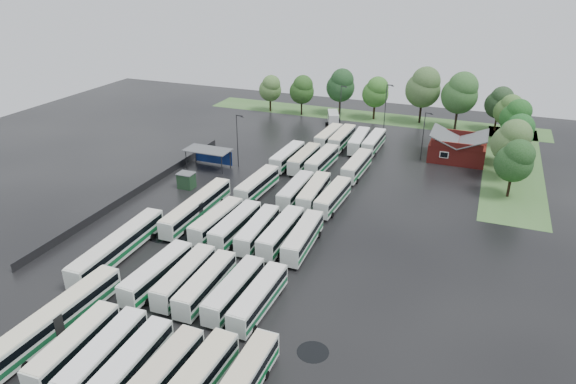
% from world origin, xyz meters
% --- Properties ---
extents(ground, '(160.00, 160.00, 0.00)m').
position_xyz_m(ground, '(0.00, 0.00, 0.00)').
color(ground, black).
rests_on(ground, ground).
extents(brick_building, '(10.07, 8.60, 5.39)m').
position_xyz_m(brick_building, '(24.00, 42.77, 1.87)').
color(brick_building, maroon).
rests_on(brick_building, ground).
extents(wash_shed, '(8.20, 4.20, 3.58)m').
position_xyz_m(wash_shed, '(-17.20, 22.02, 2.99)').
color(wash_shed, '#2D2D30').
rests_on(wash_shed, ground).
extents(utility_hut, '(2.70, 2.20, 2.62)m').
position_xyz_m(utility_hut, '(-16.20, 12.60, 1.32)').
color(utility_hut, '#19371E').
rests_on(utility_hut, ground).
extents(grass_strip_north, '(80.00, 10.00, 0.01)m').
position_xyz_m(grass_strip_north, '(2.00, 64.80, 0.01)').
color(grass_strip_north, '#406B31').
rests_on(grass_strip_north, ground).
extents(grass_strip_east, '(10.00, 50.00, 0.01)m').
position_xyz_m(grass_strip_east, '(34.00, 42.80, 0.01)').
color(grass_strip_east, '#406B31').
rests_on(grass_strip_east, ground).
extents(west_fence, '(0.10, 50.00, 1.20)m').
position_xyz_m(west_fence, '(-22.20, 8.00, 0.60)').
color(west_fence, '#2D2D30').
rests_on(west_fence, ground).
extents(bus_r0c0, '(2.65, 10.76, 2.98)m').
position_xyz_m(bus_r0c0, '(-4.43, -25.77, 1.64)').
color(bus_r0c0, silver).
rests_on(bus_r0c0, ground).
extents(bus_r0c1, '(2.85, 10.98, 3.03)m').
position_xyz_m(bus_r0c1, '(-1.13, -25.71, 1.67)').
color(bus_r0c1, silver).
rests_on(bus_r0c1, ground).
extents(bus_r0c2, '(2.57, 10.86, 3.01)m').
position_xyz_m(bus_r0c2, '(1.96, -25.99, 1.65)').
color(bus_r0c2, silver).
rests_on(bus_r0c2, ground).
extents(bus_r0c3, '(2.59, 10.89, 3.01)m').
position_xyz_m(bus_r0c3, '(5.19, -26.10, 1.66)').
color(bus_r0c3, silver).
rests_on(bus_r0c3, ground).
extents(bus_r0c4, '(2.76, 11.38, 3.15)m').
position_xyz_m(bus_r0c4, '(8.42, -25.75, 1.73)').
color(bus_r0c4, silver).
rests_on(bus_r0c4, ground).
extents(bus_r1c0, '(2.75, 11.18, 3.09)m').
position_xyz_m(bus_r1c0, '(-4.33, -12.72, 1.70)').
color(bus_r1c0, silver).
rests_on(bus_r1c0, ground).
extents(bus_r1c1, '(2.56, 10.84, 3.00)m').
position_xyz_m(bus_r1c1, '(-1.05, -12.15, 1.65)').
color(bus_r1c1, silver).
rests_on(bus_r1c1, ground).
extents(bus_r1c2, '(2.49, 10.78, 2.99)m').
position_xyz_m(bus_r1c2, '(1.89, -12.49, 1.64)').
color(bus_r1c2, silver).
rests_on(bus_r1c2, ground).
extents(bus_r1c3, '(2.45, 10.70, 2.97)m').
position_xyz_m(bus_r1c3, '(5.33, -12.33, 1.63)').
color(bus_r1c3, silver).
rests_on(bus_r1c3, ground).
extents(bus_r1c4, '(2.43, 10.69, 2.97)m').
position_xyz_m(bus_r1c4, '(8.39, -12.66, 1.63)').
color(bus_r1c4, silver).
rests_on(bus_r1c4, ground).
extents(bus_r2c0, '(2.83, 10.95, 3.02)m').
position_xyz_m(bus_r2c0, '(-4.34, 1.29, 1.66)').
color(bus_r2c0, silver).
rests_on(bus_r2c0, ground).
extents(bus_r2c1, '(2.60, 11.06, 3.06)m').
position_xyz_m(bus_r2c1, '(-1.27, 1.01, 1.69)').
color(bus_r2c1, silver).
rests_on(bus_r2c1, ground).
extents(bus_r2c2, '(2.65, 10.74, 2.97)m').
position_xyz_m(bus_r2c2, '(2.00, 1.04, 1.63)').
color(bus_r2c2, silver).
rests_on(bus_r2c2, ground).
extents(bus_r2c3, '(2.41, 11.20, 3.12)m').
position_xyz_m(bus_r2c3, '(5.21, 1.37, 1.71)').
color(bus_r2c3, silver).
rests_on(bus_r2c3, ground).
extents(bus_r2c4, '(2.78, 11.19, 3.09)m').
position_xyz_m(bus_r2c4, '(8.35, 1.22, 1.70)').
color(bus_r2c4, silver).
rests_on(bus_r2c4, ground).
extents(bus_r3c0, '(2.82, 11.33, 3.13)m').
position_xyz_m(bus_r3c0, '(-4.21, 14.48, 1.72)').
color(bus_r3c0, silver).
rests_on(bus_r3c0, ground).
extents(bus_r3c2, '(2.32, 10.78, 3.00)m').
position_xyz_m(bus_r3c2, '(2.17, 14.79, 1.65)').
color(bus_r3c2, silver).
rests_on(bus_r3c2, ground).
extents(bus_r3c3, '(2.81, 11.20, 3.09)m').
position_xyz_m(bus_r3c3, '(5.11, 15.01, 1.70)').
color(bus_r3c3, silver).
rests_on(bus_r3c3, ground).
extents(bus_r3c4, '(2.77, 10.91, 3.01)m').
position_xyz_m(bus_r3c4, '(8.30, 14.58, 1.66)').
color(bus_r3c4, silver).
rests_on(bus_r3c4, ground).
extents(bus_r4c0, '(2.68, 11.12, 3.08)m').
position_xyz_m(bus_r4c0, '(-4.50, 28.19, 1.69)').
color(bus_r4c0, silver).
rests_on(bus_r4c0, ground).
extents(bus_r4c1, '(2.53, 11.02, 3.06)m').
position_xyz_m(bus_r4c1, '(-1.28, 28.31, 1.68)').
color(bus_r4c1, silver).
rests_on(bus_r4c1, ground).
extents(bus_r4c2, '(2.83, 11.32, 3.13)m').
position_xyz_m(bus_r4c2, '(2.03, 28.49, 1.72)').
color(bus_r4c2, silver).
rests_on(bus_r4c2, ground).
extents(bus_r4c4, '(2.77, 11.30, 3.12)m').
position_xyz_m(bus_r4c4, '(8.44, 28.28, 1.72)').
color(bus_r4c4, silver).
rests_on(bus_r4c4, ground).
extents(bus_r5c1, '(2.81, 10.94, 3.02)m').
position_xyz_m(bus_r5c1, '(-1.05, 42.20, 1.66)').
color(bus_r5c1, silver).
rests_on(bus_r5c1, ground).
extents(bus_r5c2, '(2.59, 11.31, 3.14)m').
position_xyz_m(bus_r5c2, '(1.86, 42.00, 1.73)').
color(bus_r5c2, silver).
rests_on(bus_r5c2, ground).
extents(bus_r5c3, '(2.88, 11.09, 3.06)m').
position_xyz_m(bus_r5c3, '(5.37, 41.69, 1.68)').
color(bus_r5c3, silver).
rests_on(bus_r5c3, ground).
extents(bus_r5c4, '(2.50, 10.90, 3.02)m').
position_xyz_m(bus_r5c4, '(8.31, 42.05, 1.66)').
color(bus_r5c4, silver).
rests_on(bus_r5c4, ground).
extents(artic_bus_west_a, '(2.79, 16.42, 3.04)m').
position_xyz_m(artic_bus_west_a, '(-8.96, -23.28, 1.68)').
color(artic_bus_west_a, silver).
rests_on(artic_bus_west_a, ground).
extents(artic_bus_west_b, '(2.37, 16.44, 3.05)m').
position_xyz_m(artic_bus_west_b, '(-9.04, 3.96, 1.69)').
color(artic_bus_west_b, silver).
rests_on(artic_bus_west_b, ground).
extents(artic_bus_west_c, '(2.90, 16.84, 3.11)m').
position_xyz_m(artic_bus_west_c, '(-12.35, -9.40, 1.73)').
color(artic_bus_west_c, silver).
rests_on(artic_bus_west_c, ground).
extents(minibus, '(4.18, 6.49, 2.66)m').
position_xyz_m(minibus, '(-4.47, 56.54, 1.48)').
color(minibus, silver).
rests_on(minibus, ground).
extents(tree_north_0, '(5.49, 5.48, 9.08)m').
position_xyz_m(tree_north_0, '(-21.87, 60.79, 5.84)').
color(tree_north_0, black).
rests_on(tree_north_0, ground).
extents(tree_north_1, '(5.85, 5.85, 9.70)m').
position_xyz_m(tree_north_1, '(-13.60, 60.68, 6.24)').
color(tree_north_1, black).
rests_on(tree_north_1, ground).
extents(tree_north_2, '(6.75, 6.75, 11.18)m').
position_xyz_m(tree_north_2, '(-5.11, 64.35, 7.19)').
color(tree_north_2, black).
rests_on(tree_north_2, ground).
extents(tree_north_3, '(6.12, 6.12, 10.14)m').
position_xyz_m(tree_north_3, '(3.58, 63.49, 6.52)').
color(tree_north_3, black).
rests_on(tree_north_3, ground).
extents(tree_north_4, '(7.83, 7.83, 12.96)m').
position_xyz_m(tree_north_4, '(14.13, 64.32, 8.34)').
color(tree_north_4, black).
rests_on(tree_north_4, ground).
extents(tree_north_5, '(7.76, 7.76, 12.86)m').
position_xyz_m(tree_north_5, '(22.22, 62.13, 8.27)').
color(tree_north_5, black).
rests_on(tree_north_5, ground).
extents(tree_north_6, '(5.95, 5.95, 9.86)m').
position_xyz_m(tree_north_6, '(30.42, 64.48, 6.34)').
color(tree_north_6, '#2F200F').
rests_on(tree_north_6, ground).
extents(tree_east_0, '(5.82, 5.82, 9.64)m').
position_xyz_m(tree_east_0, '(33.26, 28.26, 6.20)').
color(tree_east_0, black).
rests_on(tree_east_0, ground).
extents(tree_east_1, '(6.42, 6.42, 10.63)m').
position_xyz_m(tree_east_1, '(32.75, 36.05, 6.84)').
color(tree_east_1, black).
rests_on(tree_east_1, ground).
extents(tree_east_2, '(5.93, 5.93, 9.82)m').
position_xyz_m(tree_east_2, '(33.66, 43.08, 6.32)').
color(tree_east_2, black).
rests_on(tree_east_2, ground).
extents(tree_east_3, '(5.94, 5.94, 9.83)m').
position_xyz_m(tree_east_3, '(33.62, 54.26, 6.32)').
color(tree_east_3, '#382917').
rests_on(tree_east_3, ground).
extents(tree_east_4, '(5.66, 5.62, 9.31)m').
position_xyz_m(tree_east_4, '(32.28, 60.16, 5.98)').
color(tree_east_4, black).
rests_on(tree_east_4, ground).
extents(lamp_post_ne, '(1.42, 0.28, 9.21)m').
position_xyz_m(lamp_post_ne, '(17.91, 39.88, 5.35)').
color(lamp_post_ne, '#2D2D30').
rests_on(lamp_post_ne, ground).
extents(lamp_post_nw, '(1.49, 0.29, 9.70)m').
position_xyz_m(lamp_post_nw, '(-12.45, 24.30, 5.63)').
color(lamp_post_nw, '#2D2D30').
rests_on(lamp_post_nw, ground).
extents(lamp_post_back_w, '(1.39, 0.27, 9.01)m').
position_xyz_m(lamp_post_back_w, '(-2.51, 55.81, 5.23)').
color(lamp_post_back_w, '#2D2D30').
rests_on(lamp_post_back_w, ground).
extents(lamp_post_back_e, '(1.56, 0.30, 10.14)m').
position_xyz_m(lamp_post_back_e, '(7.56, 55.85, 5.88)').
color(lamp_post_back_e, '#2D2D30').
rests_on(lamp_post_back_e, ground).
extents(puddle_0, '(3.64, 3.64, 0.01)m').
position_xyz_m(puddle_0, '(0.11, -21.84, 0.00)').
color(puddle_0, black).
rests_on(puddle_0, ground).
extents(puddle_1, '(3.35, 3.35, 0.01)m').
position_xyz_m(puddle_1, '(5.43, -20.81, 0.00)').
color(puddle_1, black).
rests_on(puddle_1, ground).
extents(puddle_2, '(8.29, 8.29, 0.01)m').
position_xyz_m(puddle_2, '(-10.31, -0.47, 0.00)').
color(puddle_2, black).
rests_on(puddle_2, ground).
extents(puddle_3, '(4.65, 4.65, 0.01)m').
position_xyz_m(puddle_3, '(2.34, -0.82, 0.00)').
color(puddle_3, black).
rests_on(puddle_3, ground).
extents(puddle_4, '(3.14, 3.14, 0.01)m').
position_xyz_m(puddle_4, '(15.89, -16.64, 0.00)').
color(puddle_4, black).
rests_on(puddle_4, ground).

